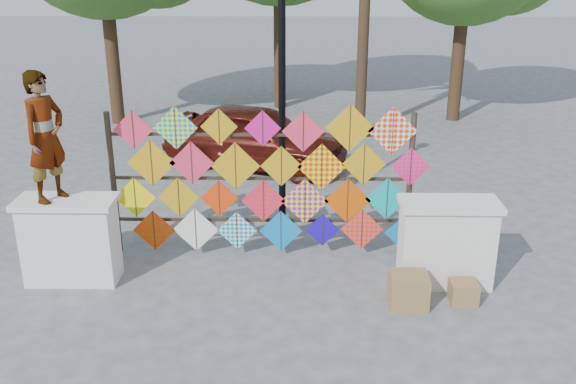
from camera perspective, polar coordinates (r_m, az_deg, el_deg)
The scene contains 9 objects.
ground at distance 9.69m, azimuth -2.59°, elevation -7.36°, with size 80.00×80.00×0.00m, color gray.
parapet_left at distance 9.77m, azimuth -18.78°, elevation -4.04°, with size 1.40×0.65×1.28m.
parapet_right at distance 9.44m, azimuth 13.90°, elevation -4.38°, with size 1.40×0.65×1.28m.
kite_rack at distance 9.86m, azimuth -1.79°, elevation 0.91°, with size 4.95×0.24×2.45m.
vendor_woman at distance 9.32m, azimuth -20.77°, elevation 4.61°, with size 0.66×0.43×1.81m, color #99999E.
sedan at distance 14.26m, azimuth -2.93°, elevation 4.97°, with size 1.65×4.09×1.39m, color #4C130D.
lamppost at distance 10.70m, azimuth -0.55°, elevation 10.67°, with size 0.28×0.28×4.46m.
cardboard_box_near at distance 8.96m, azimuth 10.64°, elevation -8.56°, with size 0.51×0.46×0.46m, color olive.
cardboard_box_far at distance 9.23m, azimuth 15.32°, elevation -8.58°, with size 0.37×0.34×0.31m, color olive.
Camera 1 is at (0.58, -8.53, 4.56)m, focal length 40.00 mm.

